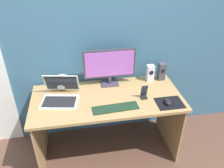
{
  "coord_description": "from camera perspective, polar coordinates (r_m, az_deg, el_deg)",
  "views": [
    {
      "loc": [
        -0.26,
        -1.8,
        2.0
      ],
      "look_at": [
        0.05,
        -0.02,
        0.87
      ],
      "focal_mm": 36.83,
      "sensor_mm": 36.0,
      "label": 1
    }
  ],
  "objects": [
    {
      "name": "ground_plane",
      "position": [
        2.7,
        -1.07,
        -15.71
      ],
      "size": [
        8.0,
        8.0,
        0.0
      ],
      "primitive_type": "plane",
      "color": "brown"
    },
    {
      "name": "wall_back",
      "position": [
        2.34,
        -2.91,
        13.24
      ],
      "size": [
        6.0,
        0.04,
        2.5
      ],
      "primitive_type": "cube",
      "color": "#3A637F",
      "rests_on": "ground_plane"
    },
    {
      "name": "desk",
      "position": [
        2.31,
        -1.21,
        -6.17
      ],
      "size": [
        1.45,
        0.67,
        0.71
      ],
      "color": "#A0794A",
      "rests_on": "ground_plane"
    },
    {
      "name": "monitor",
      "position": [
        2.33,
        -0.61,
        4.55
      ],
      "size": [
        0.53,
        0.14,
        0.39
      ],
      "color": "#3B3443",
      "rests_on": "desk"
    },
    {
      "name": "speaker_right",
      "position": [
        2.53,
        12.19,
        3.11
      ],
      "size": [
        0.07,
        0.08,
        0.19
      ],
      "color": "#3C3E46",
      "rests_on": "desk"
    },
    {
      "name": "speaker_near_monitor",
      "position": [
        2.49,
        9.47,
        2.74
      ],
      "size": [
        0.07,
        0.07,
        0.18
      ],
      "color": "silver",
      "rests_on": "desk"
    },
    {
      "name": "laptop",
      "position": [
        2.23,
        -12.7,
        -2.75
      ],
      "size": [
        0.39,
        0.37,
        0.22
      ],
      "color": "white",
      "rests_on": "desk"
    },
    {
      "name": "fishbowl",
      "position": [
        2.37,
        -12.27,
        0.52
      ],
      "size": [
        0.16,
        0.16,
        0.16
      ],
      "primitive_type": "sphere",
      "color": "silver",
      "rests_on": "desk"
    },
    {
      "name": "keyboard_external",
      "position": [
        2.08,
        0.9,
        -5.95
      ],
      "size": [
        0.42,
        0.14,
        0.01
      ],
      "primitive_type": "cube",
      "rotation": [
        0.0,
        0.0,
        0.06
      ],
      "color": "#172F1D",
      "rests_on": "desk"
    },
    {
      "name": "mousepad",
      "position": [
        2.22,
        14.09,
        -4.58
      ],
      "size": [
        0.25,
        0.2,
        0.0
      ],
      "primitive_type": "cube",
      "color": "black",
      "rests_on": "desk"
    },
    {
      "name": "mouse",
      "position": [
        2.19,
        13.67,
        -4.28
      ],
      "size": [
        0.08,
        0.11,
        0.04
      ],
      "primitive_type": "ellipsoid",
      "rotation": [
        0.0,
        0.0,
        -0.21
      ],
      "color": "black",
      "rests_on": "mousepad"
    },
    {
      "name": "phone_in_dock",
      "position": [
        2.21,
        7.95,
        -2.38
      ],
      "size": [
        0.06,
        0.05,
        0.14
      ],
      "color": "black",
      "rests_on": "desk"
    }
  ]
}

